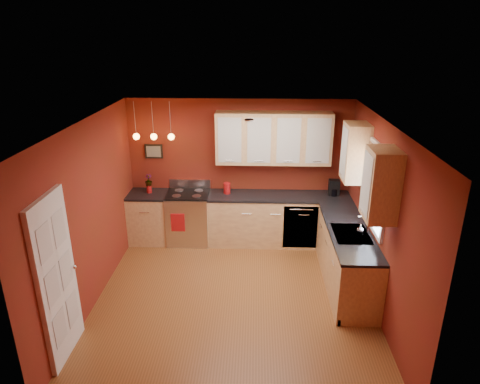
{
  "coord_description": "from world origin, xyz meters",
  "views": [
    {
      "loc": [
        0.29,
        -5.34,
        3.72
      ],
      "look_at": [
        0.05,
        1.0,
        1.3
      ],
      "focal_mm": 32.0,
      "sensor_mm": 36.0,
      "label": 1
    }
  ],
  "objects_px": {
    "coffee_maker": "(334,188)",
    "sink": "(351,235)",
    "gas_range": "(189,217)",
    "soap_pump": "(360,231)",
    "red_canister": "(227,188)"
  },
  "relations": [
    {
      "from": "gas_range",
      "to": "coffee_maker",
      "type": "relative_size",
      "value": 4.02
    },
    {
      "from": "gas_range",
      "to": "coffee_maker",
      "type": "distance_m",
      "value": 2.69
    },
    {
      "from": "sink",
      "to": "gas_range",
      "type": "bearing_deg",
      "value": 150.22
    },
    {
      "from": "gas_range",
      "to": "soap_pump",
      "type": "height_order",
      "value": "soap_pump"
    },
    {
      "from": "sink",
      "to": "red_canister",
      "type": "relative_size",
      "value": 3.59
    },
    {
      "from": "gas_range",
      "to": "red_canister",
      "type": "relative_size",
      "value": 5.7
    },
    {
      "from": "red_canister",
      "to": "coffee_maker",
      "type": "height_order",
      "value": "coffee_maker"
    },
    {
      "from": "soap_pump",
      "to": "gas_range",
      "type": "bearing_deg",
      "value": 149.41
    },
    {
      "from": "gas_range",
      "to": "coffee_maker",
      "type": "height_order",
      "value": "coffee_maker"
    },
    {
      "from": "red_canister",
      "to": "soap_pump",
      "type": "bearing_deg",
      "value": -39.67
    },
    {
      "from": "sink",
      "to": "coffee_maker",
      "type": "xyz_separation_m",
      "value": [
        -0.0,
        1.56,
        0.15
      ]
    },
    {
      "from": "coffee_maker",
      "to": "soap_pump",
      "type": "relative_size",
      "value": 1.45
    },
    {
      "from": "coffee_maker",
      "to": "sink",
      "type": "bearing_deg",
      "value": -87.98
    },
    {
      "from": "sink",
      "to": "soap_pump",
      "type": "height_order",
      "value": "sink"
    },
    {
      "from": "gas_range",
      "to": "soap_pump",
      "type": "distance_m",
      "value": 3.2
    }
  ]
}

